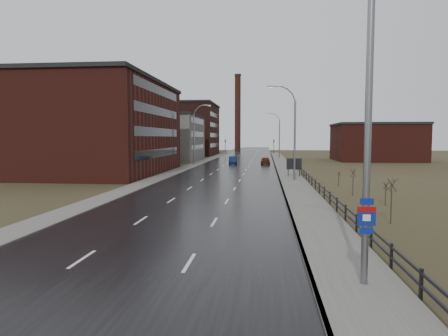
% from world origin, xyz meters
% --- Properties ---
extents(ground, '(320.00, 320.00, 0.00)m').
position_xyz_m(ground, '(0.00, 0.00, 0.00)').
color(ground, '#2D2819').
rests_on(ground, ground).
extents(road, '(14.00, 300.00, 0.06)m').
position_xyz_m(road, '(0.00, 60.00, 0.03)').
color(road, black).
rests_on(road, ground).
extents(sidewalk_right, '(3.20, 180.00, 0.18)m').
position_xyz_m(sidewalk_right, '(8.60, 35.00, 0.09)').
color(sidewalk_right, '#595651').
rests_on(sidewalk_right, ground).
extents(curb_right, '(0.16, 180.00, 0.18)m').
position_xyz_m(curb_right, '(7.08, 35.00, 0.09)').
color(curb_right, slate).
rests_on(curb_right, ground).
extents(sidewalk_left, '(2.40, 260.00, 0.12)m').
position_xyz_m(sidewalk_left, '(-8.20, 60.00, 0.06)').
color(sidewalk_left, '#595651').
rests_on(sidewalk_left, ground).
extents(warehouse_near, '(22.44, 28.56, 13.50)m').
position_xyz_m(warehouse_near, '(-20.99, 45.00, 6.76)').
color(warehouse_near, '#471914').
rests_on(warehouse_near, ground).
extents(warehouse_mid, '(16.32, 20.40, 10.50)m').
position_xyz_m(warehouse_mid, '(-17.99, 78.00, 5.26)').
color(warehouse_mid, slate).
rests_on(warehouse_mid, ground).
extents(warehouse_far, '(26.52, 24.48, 15.50)m').
position_xyz_m(warehouse_far, '(-22.99, 108.00, 7.76)').
color(warehouse_far, '#331611').
rests_on(warehouse_far, ground).
extents(building_right, '(18.36, 16.32, 8.50)m').
position_xyz_m(building_right, '(30.30, 82.00, 4.26)').
color(building_right, '#471914').
rests_on(building_right, ground).
extents(smokestack, '(2.70, 2.70, 30.70)m').
position_xyz_m(smokestack, '(-6.00, 150.00, 15.50)').
color(smokestack, '#331611').
rests_on(smokestack, ground).
extents(streetlight_main, '(3.91, 0.29, 12.11)m').
position_xyz_m(streetlight_main, '(8.47, 2.00, 6.06)').
color(streetlight_main, slate).
rests_on(streetlight_main, ground).
extents(streetlight_right_mid, '(3.36, 0.28, 11.35)m').
position_xyz_m(streetlight_right_mid, '(8.50, 36.00, 5.84)').
color(streetlight_right_mid, slate).
rests_on(streetlight_right_mid, ground).
extents(streetlight_left, '(3.36, 0.28, 11.35)m').
position_xyz_m(streetlight_left, '(-7.70, 62.00, 5.84)').
color(streetlight_left, slate).
rests_on(streetlight_left, ground).
extents(streetlight_right_far, '(3.36, 0.28, 11.35)m').
position_xyz_m(streetlight_right_far, '(8.50, 90.00, 5.84)').
color(streetlight_right_far, slate).
rests_on(streetlight_right_far, ground).
extents(guardrail, '(0.10, 53.05, 1.10)m').
position_xyz_m(guardrail, '(10.30, 18.31, 0.71)').
color(guardrail, black).
rests_on(guardrail, ground).
extents(shrub_c, '(0.65, 0.69, 2.77)m').
position_xyz_m(shrub_c, '(12.94, 12.86, 1.47)').
color(shrub_c, '#382D23').
rests_on(shrub_c, ground).
extents(shrub_d, '(0.43, 0.45, 1.79)m').
position_xyz_m(shrub_d, '(14.57, 19.60, 0.95)').
color(shrub_d, '#382D23').
rests_on(shrub_d, ground).
extents(shrub_e, '(0.57, 0.60, 2.42)m').
position_xyz_m(shrub_e, '(13.17, 24.55, 1.28)').
color(shrub_e, '#382D23').
rests_on(shrub_e, ground).
extents(shrub_f, '(0.38, 0.40, 1.58)m').
position_xyz_m(shrub_f, '(13.21, 31.71, 0.83)').
color(shrub_f, '#382D23').
rests_on(shrub_f, ground).
extents(billboard, '(1.96, 0.17, 2.50)m').
position_xyz_m(billboard, '(9.10, 40.93, 1.69)').
color(billboard, black).
rests_on(billboard, ground).
extents(traffic_light_left, '(0.58, 2.73, 5.30)m').
position_xyz_m(traffic_light_left, '(-8.00, 120.00, 4.60)').
color(traffic_light_left, black).
rests_on(traffic_light_left, ground).
extents(traffic_light_right, '(0.58, 2.73, 5.30)m').
position_xyz_m(traffic_light_right, '(8.00, 120.00, 4.60)').
color(traffic_light_right, black).
rests_on(traffic_light_right, ground).
extents(car_near, '(1.96, 4.71, 1.52)m').
position_xyz_m(car_near, '(-0.96, 65.82, 0.76)').
color(car_near, '#0D1B42').
rests_on(car_near, ground).
extents(car_far, '(1.87, 4.39, 1.48)m').
position_xyz_m(car_far, '(5.35, 65.86, 0.74)').
color(car_far, '#4F1E0D').
rests_on(car_far, ground).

